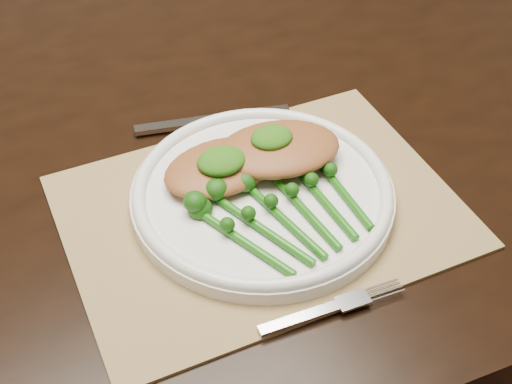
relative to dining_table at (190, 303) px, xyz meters
name	(u,v)px	position (x,y,z in m)	size (l,w,h in m)	color
dining_table	(190,303)	(0.00, 0.00, 0.00)	(1.63, 0.95, 0.75)	black
placemat	(261,211)	(0.03, -0.20, 0.37)	(0.40, 0.29, 0.00)	#987C4D
dinner_plate	(263,193)	(0.04, -0.19, 0.39)	(0.28, 0.28, 0.02)	white
knife	(198,122)	(0.02, -0.04, 0.38)	(0.19, 0.05, 0.01)	silver
fork	(342,304)	(0.05, -0.34, 0.38)	(0.14, 0.02, 0.00)	silver
chicken_fillet_left	(220,167)	(0.01, -0.15, 0.41)	(0.12, 0.09, 0.02)	#96572B
chicken_fillet_right	(279,149)	(0.07, -0.15, 0.41)	(0.13, 0.09, 0.03)	#96572B
pesto_dollop_left	(221,161)	(0.01, -0.16, 0.42)	(0.05, 0.04, 0.02)	#1A4B0A
pesto_dollop_right	(272,137)	(0.07, -0.15, 0.43)	(0.05, 0.04, 0.02)	#1A4B0A
broccolini_bundle	(293,213)	(0.05, -0.23, 0.40)	(0.18, 0.19, 0.04)	#15580B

